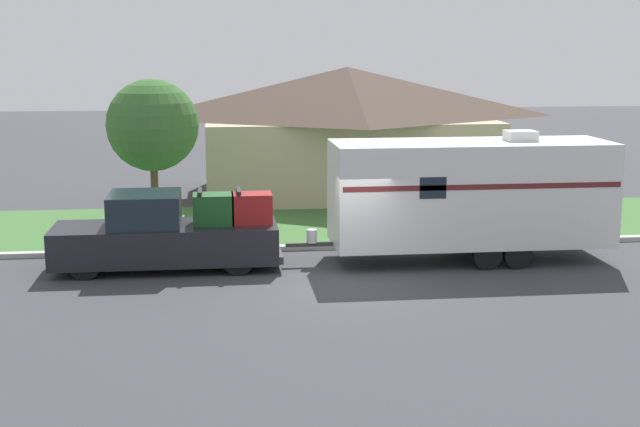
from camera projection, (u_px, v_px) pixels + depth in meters
ground_plane at (347, 283)px, 22.25m from camera, size 120.00×120.00×0.00m
curb_strip at (327, 247)px, 25.90m from camera, size 80.00×0.30×0.14m
lawn_strip at (313, 224)px, 29.47m from camera, size 80.00×7.00×0.03m
house_across_street at (347, 129)px, 35.03m from camera, size 11.91×7.24×4.99m
pickup_truck at (168, 234)px, 23.48m from camera, size 5.98×2.05×2.11m
travel_trailer at (470, 193)px, 24.26m from camera, size 8.83×2.50×3.56m
mailbox at (575, 202)px, 27.71m from camera, size 0.48×0.20×1.35m
tree_in_yard at (152, 125)px, 27.88m from camera, size 2.89×2.89×4.82m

